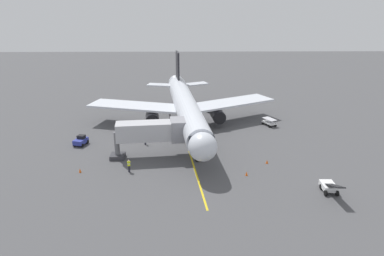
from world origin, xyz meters
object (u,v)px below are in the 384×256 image
at_px(belt_loader_portside, 329,187).
at_px(safety_cone_wing_port, 267,162).
at_px(ground_crew_marshaller, 129,166).
at_px(airplane, 186,107).
at_px(jet_bridge, 157,131).
at_px(tug_near_nose, 212,108).
at_px(tug_rear_apron, 81,141).
at_px(ground_crew_loader, 145,139).
at_px(ground_crew_wing_walker, 199,151).
at_px(safety_cone_nose_left, 80,170).
at_px(safety_cone_nose_right, 247,174).
at_px(baggage_cart_starboard_side, 269,122).

xyz_separation_m(belt_loader_portside, safety_cone_wing_port, (5.43, -7.91, -0.44)).
height_order(ground_crew_marshaller, safety_cone_wing_port, ground_crew_marshaller).
distance_m(airplane, jet_bridge, 12.50).
relative_size(tug_near_nose, belt_loader_portside, 0.58).
bearing_deg(tug_near_nose, tug_rear_apron, 39.24).
height_order(jet_bridge, tug_near_nose, jet_bridge).
distance_m(ground_crew_marshaller, tug_near_nose, 30.15).
bearing_deg(ground_crew_loader, tug_rear_apron, -0.18).
bearing_deg(tug_near_nose, ground_crew_wing_walker, 80.98).
bearing_deg(safety_cone_nose_left, safety_cone_nose_right, 176.64).
bearing_deg(safety_cone_nose_left, ground_crew_wing_walker, -163.64).
relative_size(jet_bridge, belt_loader_portside, 2.50).
relative_size(airplane, safety_cone_wing_port, 73.35).
bearing_deg(safety_cone_wing_port, airplane, -52.73).
relative_size(ground_crew_marshaller, ground_crew_wing_walker, 1.00).
xyz_separation_m(jet_bridge, belt_loader_portside, (-20.61, 10.68, -3.05)).
distance_m(jet_bridge, ground_crew_marshaller, 6.68).
height_order(tug_rear_apron, safety_cone_nose_left, tug_rear_apron).
relative_size(baggage_cart_starboard_side, tug_rear_apron, 1.13).
relative_size(airplane, ground_crew_marshaller, 23.59).
distance_m(airplane, baggage_cart_starboard_side, 15.46).
relative_size(tug_near_nose, safety_cone_nose_right, 4.84).
xyz_separation_m(ground_crew_marshaller, ground_crew_wing_walker, (-9.18, -4.53, 0.00)).
bearing_deg(safety_cone_nose_left, belt_loader_portside, 169.49).
relative_size(belt_loader_portside, tug_rear_apron, 1.77).
height_order(ground_crew_loader, tug_rear_apron, ground_crew_loader).
relative_size(jet_bridge, safety_cone_nose_left, 20.93).
distance_m(ground_crew_wing_walker, baggage_cart_starboard_side, 19.13).
bearing_deg(ground_crew_loader, jet_bridge, 116.60).
bearing_deg(jet_bridge, ground_crew_wing_walker, 175.15).
relative_size(ground_crew_marshaller, ground_crew_loader, 1.00).
relative_size(ground_crew_loader, safety_cone_nose_left, 3.11).
height_order(jet_bridge, safety_cone_nose_left, jet_bridge).
bearing_deg(airplane, ground_crew_wing_walker, 98.23).
relative_size(ground_crew_loader, baggage_cart_starboard_side, 0.58).
distance_m(ground_crew_marshaller, safety_cone_nose_right, 15.15).
bearing_deg(safety_cone_nose_left, safety_cone_wing_port, -174.72).
height_order(tug_near_nose, safety_cone_wing_port, tug_near_nose).
xyz_separation_m(ground_crew_marshaller, tug_rear_apron, (8.90, -9.57, -0.18)).
bearing_deg(belt_loader_portside, jet_bridge, -27.39).
relative_size(airplane, jet_bridge, 3.50).
xyz_separation_m(baggage_cart_starboard_side, safety_cone_nose_left, (28.77, 18.38, -0.38)).
height_order(ground_crew_wing_walker, safety_cone_wing_port, ground_crew_wing_walker).
xyz_separation_m(belt_loader_portside, tug_rear_apron, (32.82, -15.22, -0.01)).
bearing_deg(ground_crew_marshaller, safety_cone_wing_port, -173.01).
xyz_separation_m(airplane, safety_cone_wing_port, (-11.09, 14.57, -3.73)).
relative_size(airplane, belt_loader_portside, 8.75).
distance_m(ground_crew_wing_walker, tug_near_nose, 23.05).
bearing_deg(tug_rear_apron, safety_cone_wing_port, 165.07).
xyz_separation_m(tug_near_nose, safety_cone_nose_left, (19.15, 27.32, -0.43)).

